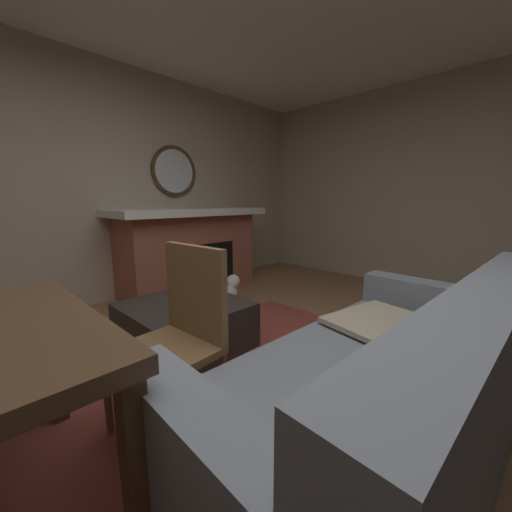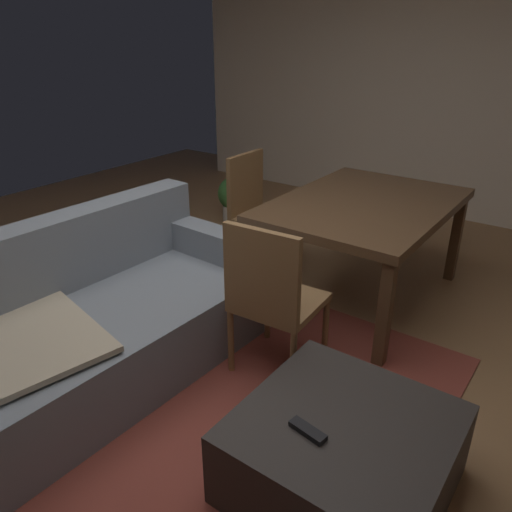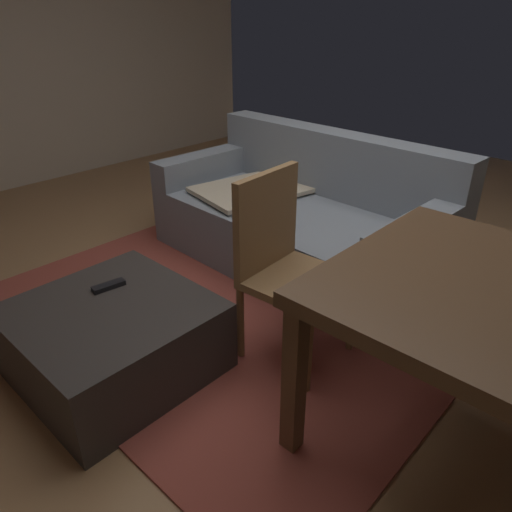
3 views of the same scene
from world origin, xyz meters
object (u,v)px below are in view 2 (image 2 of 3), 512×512
at_px(dining_chair_north, 256,205).
at_px(potted_plant, 233,197).
at_px(couch, 95,323).
at_px(tv_remote, 308,431).
at_px(dining_chair_west, 272,294).
at_px(dining_table, 364,211).
at_px(ottoman_coffee_table, 343,455).

relative_size(dining_chair_north, potted_plant, 2.02).
distance_m(couch, tv_remote, 1.44).
bearing_deg(couch, potted_plant, 20.92).
xyz_separation_m(dining_chair_west, dining_chair_north, (1.14, 0.94, 0.00)).
xyz_separation_m(dining_table, dining_chair_west, (-1.14, -0.01, -0.14)).
distance_m(dining_table, dining_chair_north, 0.94).
bearing_deg(potted_plant, tv_remote, -136.41).
distance_m(dining_chair_west, potted_plant, 2.56).
height_order(couch, dining_chair_north, dining_chair_north).
distance_m(tv_remote, dining_chair_west, 0.87).
distance_m(dining_table, dining_chair_west, 1.15).
bearing_deg(potted_plant, dining_chair_west, -136.60).
bearing_deg(dining_table, dining_chair_north, 90.07).
xyz_separation_m(tv_remote, potted_plant, (2.47, 2.35, -0.13)).
distance_m(ottoman_coffee_table, dining_chair_north, 2.31).
bearing_deg(dining_chair_north, tv_remote, -138.91).
height_order(dining_chair_north, potted_plant, dining_chair_north).
relative_size(dining_table, potted_plant, 3.27).
height_order(ottoman_coffee_table, dining_chair_west, dining_chair_west).
height_order(couch, ottoman_coffee_table, couch).
height_order(tv_remote, potted_plant, potted_plant).
height_order(couch, tv_remote, couch).
distance_m(ottoman_coffee_table, potted_plant, 3.37).
relative_size(tv_remote, potted_plant, 0.35).
xyz_separation_m(dining_table, dining_chair_north, (-0.00, 0.93, -0.14)).
bearing_deg(potted_plant, dining_table, -112.08).
relative_size(ottoman_coffee_table, dining_chair_north, 0.90).
xyz_separation_m(dining_chair_west, potted_plant, (1.85, 1.75, -0.27)).
relative_size(couch, tv_remote, 12.47).
bearing_deg(tv_remote, dining_chair_west, 52.98).
relative_size(couch, ottoman_coffee_table, 2.40).
bearing_deg(couch, dining_chair_west, -57.13).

